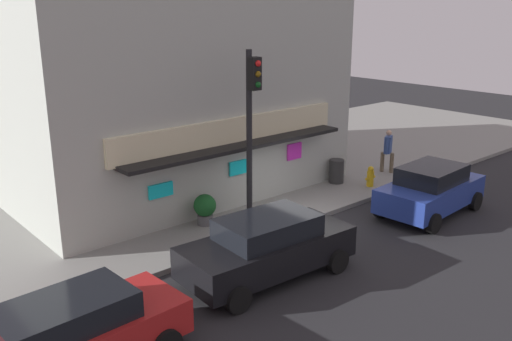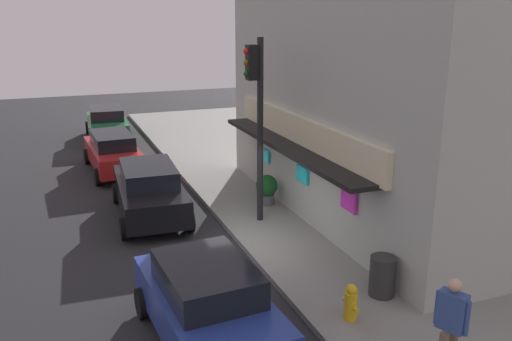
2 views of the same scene
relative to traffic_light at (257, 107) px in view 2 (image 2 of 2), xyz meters
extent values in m
plane|color=#232326|center=(1.50, -1.00, -3.55)|extent=(61.68, 61.68, 0.00)
cube|color=gray|center=(1.50, 4.96, -3.47)|extent=(41.12, 11.93, 0.15)
cube|color=#ADB2A8|center=(0.28, 5.83, 0.02)|extent=(11.63, 9.05, 6.83)
cube|color=beige|center=(0.28, 1.22, -0.72)|extent=(8.84, 0.16, 0.85)
cube|color=black|center=(0.28, 0.87, -1.15)|extent=(8.38, 0.90, 0.12)
cube|color=#19D8E5|center=(-2.47, 1.24, -2.12)|extent=(0.81, 0.08, 0.42)
cube|color=#19D8E5|center=(0.47, 1.24, -1.98)|extent=(0.68, 0.08, 0.47)
cube|color=#E533CC|center=(3.09, 1.24, -1.88)|extent=(0.66, 0.08, 0.59)
cylinder|color=black|center=(0.00, 0.10, -0.74)|extent=(0.18, 0.18, 5.31)
cube|color=black|center=(0.00, -0.15, 1.24)|extent=(0.32, 0.28, 0.95)
sphere|color=red|center=(0.00, -0.30, 1.54)|extent=(0.18, 0.18, 0.18)
sphere|color=brown|center=(0.00, -0.30, 1.24)|extent=(0.18, 0.18, 0.18)
sphere|color=#0F4C19|center=(0.00, -0.30, 0.94)|extent=(0.18, 0.18, 0.18)
cylinder|color=gold|center=(5.70, -0.20, -3.10)|extent=(0.26, 0.26, 0.59)
sphere|color=gold|center=(5.70, -0.20, -2.73)|extent=(0.23, 0.23, 0.23)
cylinder|color=gold|center=(5.50, -0.20, -3.07)|extent=(0.12, 0.10, 0.10)
cylinder|color=gold|center=(5.89, -0.20, -3.07)|extent=(0.12, 0.10, 0.10)
cylinder|color=#2D2D2D|center=(5.09, 0.94, -2.95)|extent=(0.57, 0.57, 0.90)
cube|color=#334C8C|center=(7.69, 0.51, -2.25)|extent=(0.52, 0.41, 0.69)
sphere|color=tan|center=(7.69, 0.51, -1.76)|extent=(0.22, 0.22, 0.22)
cylinder|color=#334C8C|center=(7.92, 0.61, -2.28)|extent=(0.13, 0.13, 0.62)
cylinder|color=#334C8C|center=(7.46, 0.40, -2.28)|extent=(0.13, 0.13, 0.62)
cylinder|color=#59595B|center=(-1.20, 0.81, -3.24)|extent=(0.49, 0.49, 0.32)
sphere|color=#195623|center=(-1.20, 0.81, -2.78)|extent=(0.70, 0.70, 0.70)
cylinder|color=brown|center=(-2.58, 1.83, -3.23)|extent=(0.37, 0.37, 0.33)
sphere|color=#195623|center=(-2.58, 1.83, -2.76)|extent=(0.73, 0.73, 0.73)
cube|color=black|center=(-1.89, -2.82, -2.83)|extent=(4.64, 2.09, 0.80)
cube|color=black|center=(-1.89, -2.82, -2.17)|extent=(2.54, 1.68, 0.53)
cylinder|color=black|center=(-0.25, -1.99, -3.23)|extent=(0.65, 0.26, 0.64)
cylinder|color=black|center=(-0.35, -3.83, -3.23)|extent=(0.65, 0.26, 0.64)
cylinder|color=black|center=(-3.43, -1.81, -3.23)|extent=(0.65, 0.26, 0.64)
cylinder|color=black|center=(-3.53, -3.65, -3.23)|extent=(0.65, 0.26, 0.64)
cube|color=navy|center=(5.20, -3.03, -2.84)|extent=(4.19, 2.10, 0.78)
cube|color=black|center=(5.20, -3.03, -2.17)|extent=(2.29, 1.69, 0.55)
cylinder|color=black|center=(3.72, -2.18, -3.23)|extent=(0.65, 0.26, 0.64)
cylinder|color=black|center=(3.83, -4.04, -3.23)|extent=(0.65, 0.26, 0.64)
cube|color=#AD1E1E|center=(-7.31, -3.27, -2.87)|extent=(4.62, 1.89, 0.72)
cube|color=black|center=(-7.31, -3.27, -2.25)|extent=(2.52, 1.53, 0.52)
cylinder|color=black|center=(-5.76, -2.36, -3.23)|extent=(0.65, 0.25, 0.64)
cylinder|color=black|center=(-5.68, -4.04, -3.23)|extent=(0.65, 0.25, 0.64)
cylinder|color=black|center=(-8.94, -2.50, -3.23)|extent=(0.65, 0.25, 0.64)
cylinder|color=black|center=(-8.86, -4.19, -3.23)|extent=(0.65, 0.25, 0.64)
cube|color=#1E6038|center=(-13.32, -2.85, -2.86)|extent=(4.61, 2.08, 0.74)
cube|color=black|center=(-13.32, -2.85, -2.22)|extent=(2.52, 1.67, 0.54)
cylinder|color=black|center=(-11.69, -2.02, -3.23)|extent=(0.65, 0.25, 0.64)
cylinder|color=black|center=(-11.78, -3.85, -3.23)|extent=(0.65, 0.25, 0.64)
cylinder|color=black|center=(-14.85, -1.85, -3.23)|extent=(0.65, 0.25, 0.64)
cylinder|color=black|center=(-14.94, -3.68, -3.23)|extent=(0.65, 0.25, 0.64)
camera|label=1|loc=(-10.53, -12.28, 3.14)|focal=38.83mm
camera|label=2|loc=(13.84, -5.41, 2.53)|focal=37.43mm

